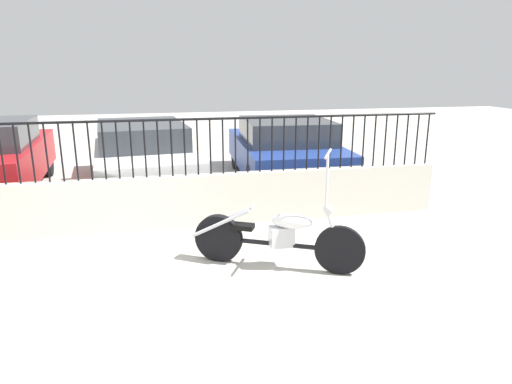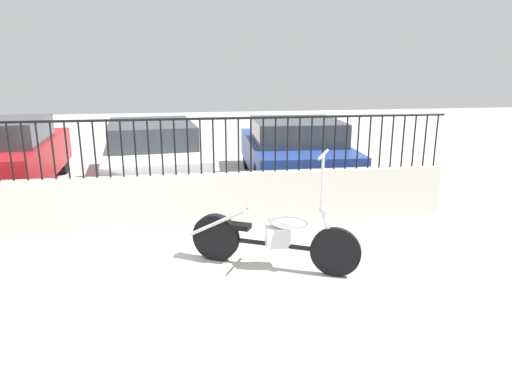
# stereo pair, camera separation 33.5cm
# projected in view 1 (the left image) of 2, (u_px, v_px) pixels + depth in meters

# --- Properties ---
(ground_plane) EXTENTS (40.00, 40.00, 0.00)m
(ground_plane) POSITION_uv_depth(u_px,v_px,m) (140.00, 311.00, 4.47)
(ground_plane) COLOR #ADA89E
(low_wall) EXTENTS (9.27, 0.18, 0.78)m
(low_wall) POSITION_uv_depth(u_px,v_px,m) (142.00, 204.00, 6.63)
(low_wall) COLOR beige
(low_wall) RESTS_ON ground_plane
(fence_railing) EXTENTS (9.27, 0.04, 0.83)m
(fence_railing) POSITION_uv_depth(u_px,v_px,m) (138.00, 140.00, 6.38)
(fence_railing) COLOR black
(fence_railing) RESTS_ON low_wall
(motorcycle_black) EXTENTS (1.89, 1.06, 1.42)m
(motorcycle_black) POSITION_uv_depth(u_px,v_px,m) (271.00, 236.00, 5.39)
(motorcycle_black) COLOR black
(motorcycle_black) RESTS_ON ground_plane
(car_white) EXTENTS (2.15, 4.63, 1.30)m
(car_white) POSITION_uv_depth(u_px,v_px,m) (142.00, 154.00, 8.86)
(car_white) COLOR black
(car_white) RESTS_ON ground_plane
(car_blue) EXTENTS (2.09, 4.10, 1.29)m
(car_blue) POSITION_uv_depth(u_px,v_px,m) (284.00, 149.00, 9.46)
(car_blue) COLOR black
(car_blue) RESTS_ON ground_plane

